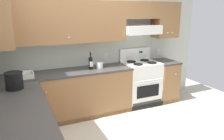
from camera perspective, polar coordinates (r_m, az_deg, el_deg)
name	(u,v)px	position (r m, az deg, el deg)	size (l,w,h in m)	color
wall_back	(100,37)	(4.52, -3.04, 8.50)	(4.68, 0.57, 2.55)	beige
counter_back_run	(88,92)	(4.37, -6.28, -5.70)	(3.60, 0.65, 0.91)	olive
counter_left_run	(24,139)	(3.05, -21.83, -16.24)	(0.63, 1.91, 0.91)	olive
stove	(141,83)	(4.86, 7.44, -3.26)	(0.76, 0.62, 1.20)	white
wine_bottle	(91,62)	(4.20, -5.55, 2.04)	(0.08, 0.08, 0.36)	black
bowl	(21,76)	(3.96, -22.41, -1.49)	(0.39, 0.27, 0.08)	white
bucket	(14,80)	(3.41, -24.04, -2.46)	(0.25, 0.25, 0.25)	black
paper_towel_roll	(99,65)	(4.31, -3.26, 1.22)	(0.13, 0.13, 0.11)	white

